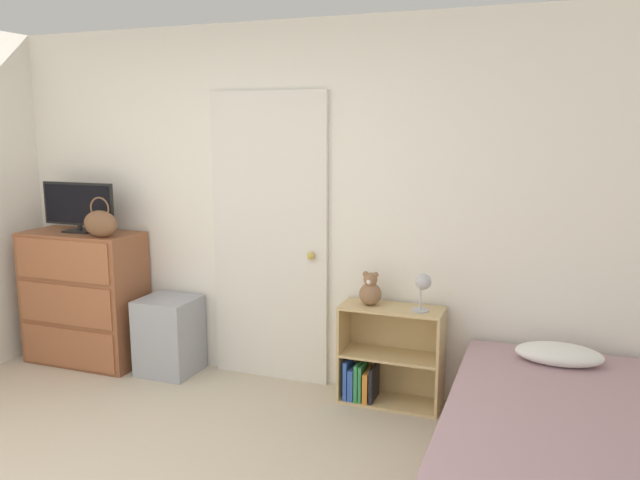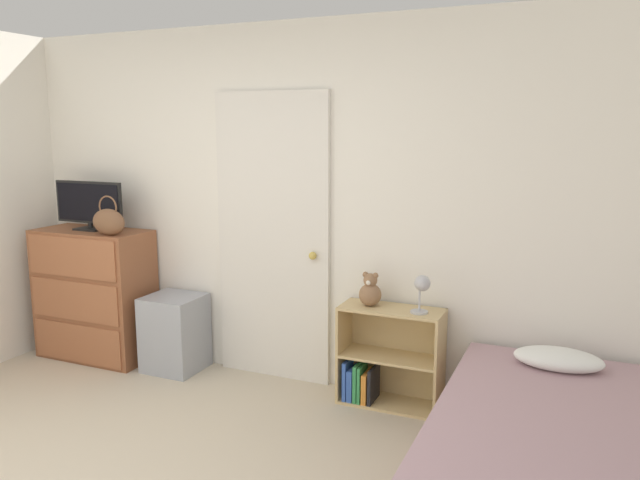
{
  "view_description": "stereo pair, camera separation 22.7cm",
  "coord_description": "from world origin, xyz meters",
  "px_view_note": "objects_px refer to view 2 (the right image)",
  "views": [
    {
      "loc": [
        1.96,
        -1.78,
        1.83
      ],
      "look_at": [
        0.56,
        2.0,
        1.1
      ],
      "focal_mm": 35.0,
      "sensor_mm": 36.0,
      "label": 1
    },
    {
      "loc": [
        2.17,
        -1.69,
        1.83
      ],
      "look_at": [
        0.56,
        2.0,
        1.1
      ],
      "focal_mm": 35.0,
      "sensor_mm": 36.0,
      "label": 2
    }
  ],
  "objects_px": {
    "tv": "(89,205)",
    "handbag": "(109,221)",
    "teddy_bear": "(370,291)",
    "storage_bin": "(175,333)",
    "bookshelf": "(384,363)",
    "desk_lamp": "(422,287)",
    "bed": "(547,460)",
    "dresser": "(95,294)"
  },
  "relations": [
    {
      "from": "tv",
      "to": "handbag",
      "type": "distance_m",
      "value": 0.35
    },
    {
      "from": "dresser",
      "to": "bookshelf",
      "type": "bearing_deg",
      "value": 2.09
    },
    {
      "from": "dresser",
      "to": "bed",
      "type": "xyz_separation_m",
      "value": [
        3.48,
        -0.7,
        -0.28
      ]
    },
    {
      "from": "tv",
      "to": "bed",
      "type": "bearing_deg",
      "value": -11.58
    },
    {
      "from": "handbag",
      "to": "bed",
      "type": "height_order",
      "value": "handbag"
    },
    {
      "from": "tv",
      "to": "handbag",
      "type": "xyz_separation_m",
      "value": [
        0.31,
        -0.13,
        -0.1
      ]
    },
    {
      "from": "dresser",
      "to": "storage_bin",
      "type": "bearing_deg",
      "value": 2.02
    },
    {
      "from": "dresser",
      "to": "desk_lamp",
      "type": "distance_m",
      "value": 2.67
    },
    {
      "from": "bed",
      "to": "storage_bin",
      "type": "bearing_deg",
      "value": 165.06
    },
    {
      "from": "bookshelf",
      "to": "desk_lamp",
      "type": "xyz_separation_m",
      "value": [
        0.26,
        -0.05,
        0.56
      ]
    },
    {
      "from": "tv",
      "to": "teddy_bear",
      "type": "xyz_separation_m",
      "value": [
        2.31,
        0.07,
        -0.47
      ]
    },
    {
      "from": "tv",
      "to": "storage_bin",
      "type": "xyz_separation_m",
      "value": [
        0.76,
        0.01,
        -0.95
      ]
    },
    {
      "from": "bookshelf",
      "to": "teddy_bear",
      "type": "xyz_separation_m",
      "value": [
        -0.1,
        -0.01,
        0.48
      ]
    },
    {
      "from": "tv",
      "to": "bed",
      "type": "height_order",
      "value": "tv"
    },
    {
      "from": "storage_bin",
      "to": "dresser",
      "type": "bearing_deg",
      "value": -177.98
    },
    {
      "from": "handbag",
      "to": "storage_bin",
      "type": "distance_m",
      "value": 0.97
    },
    {
      "from": "bed",
      "to": "teddy_bear",
      "type": "bearing_deg",
      "value": 146.59
    },
    {
      "from": "dresser",
      "to": "storage_bin",
      "type": "height_order",
      "value": "dresser"
    },
    {
      "from": "teddy_bear",
      "to": "desk_lamp",
      "type": "bearing_deg",
      "value": -6.58
    },
    {
      "from": "dresser",
      "to": "tv",
      "type": "height_order",
      "value": "tv"
    },
    {
      "from": "bookshelf",
      "to": "desk_lamp",
      "type": "bearing_deg",
      "value": -10.89
    },
    {
      "from": "dresser",
      "to": "storage_bin",
      "type": "relative_size",
      "value": 1.8
    },
    {
      "from": "dresser",
      "to": "desk_lamp",
      "type": "relative_size",
      "value": 4.13
    },
    {
      "from": "dresser",
      "to": "handbag",
      "type": "distance_m",
      "value": 0.7
    },
    {
      "from": "tv",
      "to": "dresser",
      "type": "bearing_deg",
      "value": -45.24
    },
    {
      "from": "bookshelf",
      "to": "bed",
      "type": "relative_size",
      "value": 0.36
    },
    {
      "from": "teddy_bear",
      "to": "handbag",
      "type": "bearing_deg",
      "value": -174.25
    },
    {
      "from": "bed",
      "to": "desk_lamp",
      "type": "bearing_deg",
      "value": 138.2
    },
    {
      "from": "dresser",
      "to": "handbag",
      "type": "height_order",
      "value": "handbag"
    },
    {
      "from": "tv",
      "to": "storage_bin",
      "type": "relative_size",
      "value": 1.11
    },
    {
      "from": "handbag",
      "to": "desk_lamp",
      "type": "xyz_separation_m",
      "value": [
        2.35,
        0.16,
        -0.3
      ]
    },
    {
      "from": "storage_bin",
      "to": "teddy_bear",
      "type": "relative_size",
      "value": 2.53
    },
    {
      "from": "teddy_bear",
      "to": "bookshelf",
      "type": "bearing_deg",
      "value": 4.83
    },
    {
      "from": "tv",
      "to": "desk_lamp",
      "type": "xyz_separation_m",
      "value": [
        2.66,
        0.03,
        -0.4
      ]
    },
    {
      "from": "tv",
      "to": "teddy_bear",
      "type": "bearing_deg",
      "value": 1.65
    },
    {
      "from": "tv",
      "to": "handbag",
      "type": "relative_size",
      "value": 2.14
    },
    {
      "from": "handbag",
      "to": "bookshelf",
      "type": "xyz_separation_m",
      "value": [
        2.09,
        0.21,
        -0.86
      ]
    },
    {
      "from": "tv",
      "to": "bed",
      "type": "relative_size",
      "value": 0.34
    },
    {
      "from": "storage_bin",
      "to": "bookshelf",
      "type": "relative_size",
      "value": 0.85
    },
    {
      "from": "bookshelf",
      "to": "teddy_bear",
      "type": "bearing_deg",
      "value": -175.17
    },
    {
      "from": "storage_bin",
      "to": "teddy_bear",
      "type": "xyz_separation_m",
      "value": [
        1.55,
        0.05,
        0.48
      ]
    },
    {
      "from": "desk_lamp",
      "to": "bookshelf",
      "type": "bearing_deg",
      "value": 169.11
    }
  ]
}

